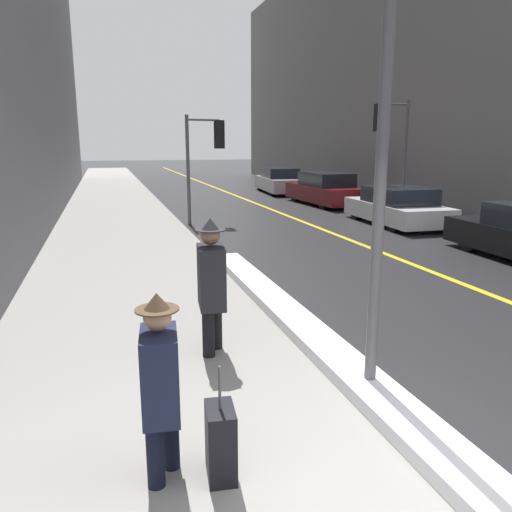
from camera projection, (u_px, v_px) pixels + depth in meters
name	position (u px, v px, depth m)	size (l,w,h in m)	color
ground_plane	(468.00, 510.00, 3.61)	(160.00, 160.00, 0.00)	#232326
sidewalk_slab	(119.00, 221.00, 17.06)	(4.00, 80.00, 0.01)	gray
road_centre_stripe	(284.00, 214.00, 18.75)	(0.16, 80.00, 0.00)	gold
snow_bank_curb	(293.00, 318.00, 7.35)	(0.52, 8.48, 0.16)	white
building_facade_right	(400.00, 67.00, 26.38)	(6.00, 36.00, 13.09)	slate
lamp_post	(382.00, 149.00, 4.77)	(0.28, 0.28, 4.16)	#515156
traffic_light_near	(208.00, 146.00, 16.19)	(1.30, 0.45, 3.49)	#515156
traffic_light_far	(390.00, 134.00, 17.00)	(1.31, 0.32, 4.04)	#515156
pedestrian_in_glasses	(160.00, 380.00, 3.78)	(0.33, 0.50, 1.53)	black
pedestrian_in_fedora	(211.00, 281.00, 6.12)	(0.37, 0.56, 1.72)	black
parked_car_white	(397.00, 207.00, 16.25)	(2.00, 4.30, 1.23)	silver
parked_car_maroon	(325.00, 190.00, 21.57)	(1.94, 4.72, 1.38)	#600F14
parked_car_silver	(279.00, 181.00, 26.74)	(2.12, 4.81, 1.34)	#B2B2B7
rolling_suitcase	(221.00, 443.00, 3.91)	(0.26, 0.38, 0.95)	black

